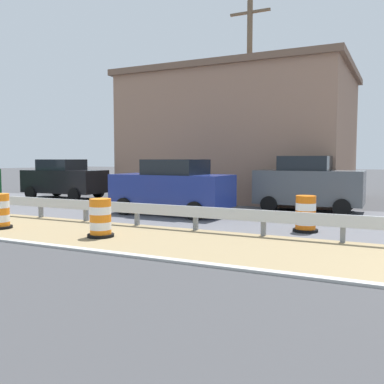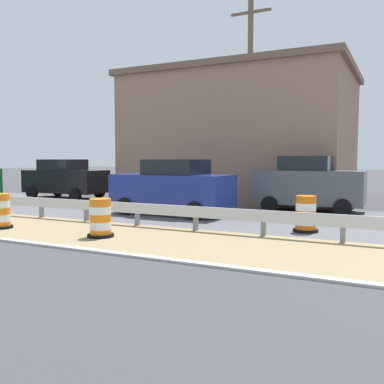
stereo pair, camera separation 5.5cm
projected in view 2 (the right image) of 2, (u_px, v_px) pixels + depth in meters
traffic_barrel_nearest at (306, 216)px, 12.06m from camera, size 0.71×0.71×1.04m
traffic_barrel_close at (100, 220)px, 11.28m from camera, size 0.71×0.71×1.03m
traffic_barrel_mid at (0, 213)px, 12.67m from camera, size 0.71×0.71×1.04m
car_lead_near_lane at (173, 187)px, 15.82m from camera, size 2.22×4.49×2.06m
car_mid_far_lane at (309, 184)px, 16.61m from camera, size 2.18×4.09×2.19m
car_distant_a at (65, 179)px, 22.26m from camera, size 2.26×4.36×2.04m
roadside_shop_near at (243, 136)px, 22.86m from camera, size 8.66×11.26×6.55m
utility_pole_near at (250, 101)px, 18.68m from camera, size 0.24×1.80×8.92m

